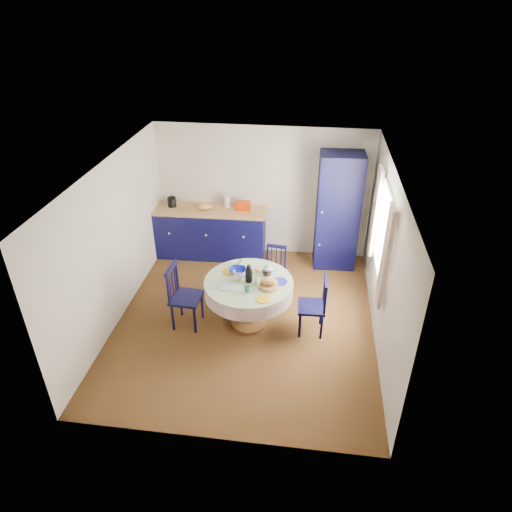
{
  "coord_description": "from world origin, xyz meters",
  "views": [
    {
      "loc": [
        0.92,
        -5.67,
        4.62
      ],
      "look_at": [
        0.14,
        0.2,
        1.07
      ],
      "focal_mm": 32.0,
      "sensor_mm": 36.0,
      "label": 1
    }
  ],
  "objects_px": {
    "chair_far": "(274,270)",
    "dining_table": "(249,288)",
    "cobalt_bowl": "(237,271)",
    "chair_left": "(183,296)",
    "mug_d": "(239,263)",
    "kitchen_counter": "(210,231)",
    "mug_b": "(248,290)",
    "mug_a": "(238,277)",
    "mug_c": "(267,273)",
    "pantry_cabinet": "(338,212)",
    "chair_right": "(314,306)"
  },
  "relations": [
    {
      "from": "mug_b",
      "to": "mug_d",
      "type": "relative_size",
      "value": 0.89
    },
    {
      "from": "kitchen_counter",
      "to": "chair_far",
      "type": "height_order",
      "value": "kitchen_counter"
    },
    {
      "from": "chair_far",
      "to": "mug_a",
      "type": "distance_m",
      "value": 1.12
    },
    {
      "from": "chair_left",
      "to": "mug_a",
      "type": "xyz_separation_m",
      "value": [
        0.83,
        0.12,
        0.33
      ]
    },
    {
      "from": "mug_d",
      "to": "cobalt_bowl",
      "type": "bearing_deg",
      "value": -88.83
    },
    {
      "from": "chair_right",
      "to": "mug_b",
      "type": "distance_m",
      "value": 1.07
    },
    {
      "from": "dining_table",
      "to": "cobalt_bowl",
      "type": "distance_m",
      "value": 0.35
    },
    {
      "from": "pantry_cabinet",
      "to": "dining_table",
      "type": "relative_size",
      "value": 1.63
    },
    {
      "from": "mug_c",
      "to": "mug_d",
      "type": "bearing_deg",
      "value": 155.71
    },
    {
      "from": "pantry_cabinet",
      "to": "kitchen_counter",
      "type": "bearing_deg",
      "value": 176.29
    },
    {
      "from": "pantry_cabinet",
      "to": "mug_c",
      "type": "bearing_deg",
      "value": -123.13
    },
    {
      "from": "dining_table",
      "to": "mug_a",
      "type": "relative_size",
      "value": 10.91
    },
    {
      "from": "chair_far",
      "to": "mug_c",
      "type": "xyz_separation_m",
      "value": [
        -0.05,
        -0.76,
        0.43
      ]
    },
    {
      "from": "mug_b",
      "to": "mug_c",
      "type": "bearing_deg",
      "value": 63.81
    },
    {
      "from": "chair_left",
      "to": "cobalt_bowl",
      "type": "xyz_separation_m",
      "value": [
        0.79,
        0.33,
        0.31
      ]
    },
    {
      "from": "dining_table",
      "to": "cobalt_bowl",
      "type": "xyz_separation_m",
      "value": [
        -0.22,
        0.22,
        0.16
      ]
    },
    {
      "from": "chair_right",
      "to": "chair_left",
      "type": "bearing_deg",
      "value": -89.51
    },
    {
      "from": "chair_far",
      "to": "mug_d",
      "type": "relative_size",
      "value": 7.76
    },
    {
      "from": "chair_left",
      "to": "mug_b",
      "type": "xyz_separation_m",
      "value": [
        1.02,
        -0.17,
        0.33
      ]
    },
    {
      "from": "dining_table",
      "to": "mug_c",
      "type": "xyz_separation_m",
      "value": [
        0.25,
        0.19,
        0.18
      ]
    },
    {
      "from": "kitchen_counter",
      "to": "mug_b",
      "type": "distance_m",
      "value": 2.61
    },
    {
      "from": "kitchen_counter",
      "to": "mug_b",
      "type": "bearing_deg",
      "value": -66.74
    },
    {
      "from": "pantry_cabinet",
      "to": "chair_far",
      "type": "xyz_separation_m",
      "value": [
        -1.03,
        -1.08,
        -0.65
      ]
    },
    {
      "from": "dining_table",
      "to": "mug_c",
      "type": "relative_size",
      "value": 9.96
    },
    {
      "from": "chair_far",
      "to": "chair_left",
      "type": "bearing_deg",
      "value": -133.47
    },
    {
      "from": "dining_table",
      "to": "mug_d",
      "type": "bearing_deg",
      "value": 118.85
    },
    {
      "from": "dining_table",
      "to": "mug_a",
      "type": "height_order",
      "value": "dining_table"
    },
    {
      "from": "mug_c",
      "to": "cobalt_bowl",
      "type": "distance_m",
      "value": 0.46
    },
    {
      "from": "mug_c",
      "to": "mug_b",
      "type": "bearing_deg",
      "value": -116.19
    },
    {
      "from": "chair_far",
      "to": "mug_d",
      "type": "distance_m",
      "value": 0.86
    },
    {
      "from": "kitchen_counter",
      "to": "dining_table",
      "type": "distance_m",
      "value": 2.33
    },
    {
      "from": "mug_b",
      "to": "chair_far",
      "type": "bearing_deg",
      "value": 77.28
    },
    {
      "from": "chair_left",
      "to": "mug_d",
      "type": "height_order",
      "value": "chair_left"
    },
    {
      "from": "chair_far",
      "to": "mug_a",
      "type": "height_order",
      "value": "mug_a"
    },
    {
      "from": "pantry_cabinet",
      "to": "mug_c",
      "type": "relative_size",
      "value": 16.19
    },
    {
      "from": "dining_table",
      "to": "chair_right",
      "type": "bearing_deg",
      "value": -1.48
    },
    {
      "from": "chair_left",
      "to": "mug_c",
      "type": "xyz_separation_m",
      "value": [
        1.25,
        0.3,
        0.34
      ]
    },
    {
      "from": "chair_left",
      "to": "cobalt_bowl",
      "type": "height_order",
      "value": "chair_left"
    },
    {
      "from": "mug_b",
      "to": "cobalt_bowl",
      "type": "bearing_deg",
      "value": 114.8
    },
    {
      "from": "chair_left",
      "to": "mug_d",
      "type": "distance_m",
      "value": 0.99
    },
    {
      "from": "chair_left",
      "to": "cobalt_bowl",
      "type": "bearing_deg",
      "value": -63.17
    },
    {
      "from": "chair_far",
      "to": "dining_table",
      "type": "bearing_deg",
      "value": -99.78
    },
    {
      "from": "dining_table",
      "to": "mug_c",
      "type": "bearing_deg",
      "value": 37.64
    },
    {
      "from": "chair_left",
      "to": "chair_right",
      "type": "xyz_separation_m",
      "value": [
        1.99,
        0.08,
        -0.05
      ]
    },
    {
      "from": "pantry_cabinet",
      "to": "mug_a",
      "type": "distance_m",
      "value": 2.51
    },
    {
      "from": "mug_b",
      "to": "pantry_cabinet",
      "type": "bearing_deg",
      "value": 60.42
    },
    {
      "from": "dining_table",
      "to": "mug_a",
      "type": "bearing_deg",
      "value": 175.36
    },
    {
      "from": "mug_a",
      "to": "mug_b",
      "type": "xyz_separation_m",
      "value": [
        0.19,
        -0.29,
        -0.0
      ]
    },
    {
      "from": "mug_a",
      "to": "dining_table",
      "type": "bearing_deg",
      "value": -4.64
    },
    {
      "from": "kitchen_counter",
      "to": "mug_d",
      "type": "height_order",
      "value": "kitchen_counter"
    }
  ]
}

